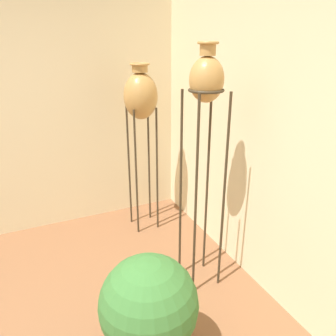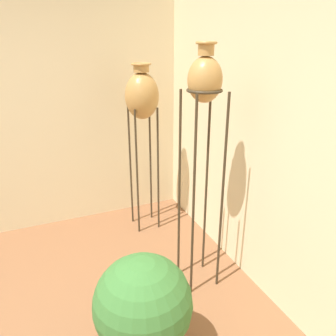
# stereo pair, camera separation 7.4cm
# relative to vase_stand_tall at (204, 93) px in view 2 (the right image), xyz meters

# --- Properties ---
(wall_right) EXTENTS (0.06, 8.37, 2.70)m
(wall_right) POSITION_rel_vase_stand_tall_xyz_m (0.46, -0.71, -0.24)
(wall_right) COLOR beige
(wall_right) RESTS_ON ground_plane
(vase_stand_tall) EXTENTS (0.27, 0.27, 1.92)m
(vase_stand_tall) POSITION_rel_vase_stand_tall_xyz_m (0.00, 0.00, 0.00)
(vase_stand_tall) COLOR #382D1E
(vase_stand_tall) RESTS_ON ground_plane
(vase_stand_medium) EXTENTS (0.33, 0.33, 1.73)m
(vase_stand_medium) POSITION_rel_vase_stand_tall_xyz_m (-0.11, 1.03, -0.19)
(vase_stand_medium) COLOR #382D1E
(vase_stand_medium) RESTS_ON ground_plane
(potted_plant) EXTENTS (0.59, 0.59, 0.79)m
(potted_plant) POSITION_rel_vase_stand_tall_xyz_m (-0.68, -0.58, -1.14)
(potted_plant) COLOR #B26647
(potted_plant) RESTS_ON ground_plane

